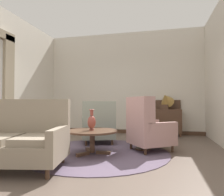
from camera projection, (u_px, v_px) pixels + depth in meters
ground at (93, 156)px, 3.81m from camera, size 8.83×8.83×0.00m
wall_back at (123, 83)px, 6.92m from camera, size 5.36×0.08×3.37m
wall_left at (10, 77)px, 5.37m from camera, size 0.08×4.41×3.37m
baseboard_back at (123, 131)px, 6.83m from camera, size 5.20×0.03×0.12m
area_rug at (98, 152)px, 4.10m from camera, size 2.82×2.82×0.01m
coffee_table at (92, 134)px, 3.97m from camera, size 0.98×0.98×0.46m
porcelain_vase at (92, 122)px, 3.97m from camera, size 0.16×0.16×0.40m
settee at (20, 141)px, 3.13m from camera, size 1.50×1.11×1.05m
armchair_beside_settee at (98, 126)px, 5.04m from camera, size 1.04×1.10×1.03m
armchair_near_window at (147, 128)px, 4.24m from camera, size 1.07×1.05×1.12m
side_table at (143, 130)px, 4.35m from camera, size 0.50×0.50×0.71m
sideboard at (164, 120)px, 6.30m from camera, size 1.01×0.43×1.09m
gramophone at (166, 100)px, 6.21m from camera, size 0.55×0.63×0.59m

